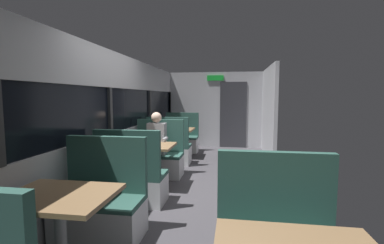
{
  "coord_description": "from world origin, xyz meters",
  "views": [
    {
      "loc": [
        0.54,
        -4.06,
        1.55
      ],
      "look_at": [
        -0.34,
        1.7,
        1.0
      ],
      "focal_mm": 24.96,
      "sensor_mm": 36.0,
      "label": 1
    }
  ],
  "objects": [
    {
      "name": "carriage_aisle_panel_right",
      "position": [
        1.45,
        3.0,
        1.15
      ],
      "size": [
        0.08,
        2.4,
        2.3
      ],
      "primitive_type": "cube",
      "color": "#B2B2B7",
      "rests_on": "ground_plane"
    },
    {
      "name": "dining_table_mid_window",
      "position": [
        -0.89,
        0.24,
        0.64
      ],
      "size": [
        0.9,
        0.7,
        0.74
      ],
      "color": "#9E9EA3",
      "rests_on": "ground_plane"
    },
    {
      "name": "seated_passenger",
      "position": [
        -0.89,
        0.86,
        0.54
      ],
      "size": [
        0.47,
        0.55,
        1.26
      ],
      "color": "#26262D",
      "rests_on": "ground_plane"
    },
    {
      "name": "ground_plane",
      "position": [
        0.0,
        0.0,
        -0.01
      ],
      "size": [
        3.3,
        9.2,
        0.02
      ],
      "primitive_type": "cube",
      "color": "#423F44"
    },
    {
      "name": "bench_near_window_facing_entry",
      "position": [
        -0.89,
        -1.39,
        0.33
      ],
      "size": [
        0.95,
        0.5,
        1.1
      ],
      "color": "silver",
      "rests_on": "ground_plane"
    },
    {
      "name": "coffee_cup_primary",
      "position": [
        -0.92,
        2.57,
        0.79
      ],
      "size": [
        0.07,
        0.07,
        0.09
      ],
      "color": "#26598C",
      "rests_on": "dining_table_far_window"
    },
    {
      "name": "carriage_window_panel_left",
      "position": [
        -1.45,
        0.0,
        1.11
      ],
      "size": [
        0.09,
        8.48,
        2.3
      ],
      "color": "#B2B2B7",
      "rests_on": "ground_plane"
    },
    {
      "name": "dining_table_near_window",
      "position": [
        -0.89,
        -2.09,
        0.64
      ],
      "size": [
        0.9,
        0.7,
        0.74
      ],
      "color": "#9E9EA3",
      "rests_on": "ground_plane"
    },
    {
      "name": "bench_far_window_facing_end",
      "position": [
        -0.89,
        1.86,
        0.33
      ],
      "size": [
        0.95,
        0.5,
        1.1
      ],
      "color": "silver",
      "rests_on": "ground_plane"
    },
    {
      "name": "bench_mid_window_facing_entry",
      "position": [
        -0.89,
        0.94,
        0.33
      ],
      "size": [
        0.95,
        0.5,
        1.1
      ],
      "color": "silver",
      "rests_on": "ground_plane"
    },
    {
      "name": "bench_mid_window_facing_end",
      "position": [
        -0.89,
        -0.46,
        0.33
      ],
      "size": [
        0.95,
        0.5,
        1.1
      ],
      "color": "silver",
      "rests_on": "ground_plane"
    },
    {
      "name": "carriage_end_bulkhead",
      "position": [
        0.06,
        4.19,
        1.14
      ],
      "size": [
        2.9,
        0.11,
        2.3
      ],
      "color": "#B2B2B7",
      "rests_on": "ground_plane"
    },
    {
      "name": "dining_table_far_window",
      "position": [
        -0.89,
        2.56,
        0.64
      ],
      "size": [
        0.9,
        0.7,
        0.74
      ],
      "color": "#9E9EA3",
      "rests_on": "ground_plane"
    },
    {
      "name": "bench_far_window_facing_entry",
      "position": [
        -0.89,
        3.26,
        0.33
      ],
      "size": [
        0.95,
        0.5,
        1.1
      ],
      "color": "silver",
      "rests_on": "ground_plane"
    }
  ]
}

